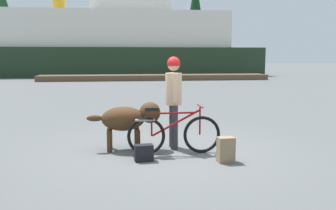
{
  "coord_description": "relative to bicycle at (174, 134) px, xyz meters",
  "views": [
    {
      "loc": [
        -0.98,
        -7.01,
        1.82
      ],
      "look_at": [
        0.07,
        0.66,
        0.81
      ],
      "focal_mm": 40.44,
      "sensor_mm": 36.0,
      "label": 1
    }
  ],
  "objects": [
    {
      "name": "ground_plane",
      "position": [
        -0.05,
        0.21,
        -0.38
      ],
      "size": [
        160.0,
        160.0,
        0.0
      ],
      "primitive_type": "plane",
      "color": "#595B5B"
    },
    {
      "name": "bicycle",
      "position": [
        0.0,
        0.0,
        0.0
      ],
      "size": [
        1.75,
        0.44,
        0.91
      ],
      "color": "black",
      "rests_on": "ground_plane"
    },
    {
      "name": "person_cyclist",
      "position": [
        0.07,
        0.44,
        0.72
      ],
      "size": [
        0.32,
        0.53,
        1.8
      ],
      "color": "#333338",
      "rests_on": "ground_plane"
    },
    {
      "name": "dog",
      "position": [
        -0.81,
        0.45,
        0.24
      ],
      "size": [
        1.42,
        0.55,
        0.93
      ],
      "color": "#472D19",
      "rests_on": "ground_plane"
    },
    {
      "name": "backpack",
      "position": [
        0.81,
        -0.65,
        -0.17
      ],
      "size": [
        0.29,
        0.22,
        0.43
      ],
      "primitive_type": "cube",
      "rotation": [
        0.0,
        0.0,
        0.06
      ],
      "color": "#8C7251",
      "rests_on": "ground_plane"
    },
    {
      "name": "handbag_pannier",
      "position": [
        -0.58,
        -0.4,
        -0.24
      ],
      "size": [
        0.33,
        0.21,
        0.29
      ],
      "primitive_type": "cube",
      "rotation": [
        0.0,
        0.0,
        0.08
      ],
      "color": "black",
      "rests_on": "ground_plane"
    },
    {
      "name": "dock_pier",
      "position": [
        1.81,
        21.35,
        -0.18
      ],
      "size": [
        16.92,
        2.02,
        0.4
      ],
      "primitive_type": "cube",
      "color": "brown",
      "rests_on": "ground_plane"
    },
    {
      "name": "ferry_boat",
      "position": [
        -2.43,
        29.33,
        2.42
      ],
      "size": [
        29.16,
        8.27,
        8.12
      ],
      "color": "#1E331E",
      "rests_on": "ground_plane"
    },
    {
      "name": "sailboat_moored",
      "position": [
        5.98,
        30.27,
        0.12
      ],
      "size": [
        6.33,
        1.77,
        7.84
      ],
      "color": "navy",
      "rests_on": "ground_plane"
    },
    {
      "name": "pine_tree_far_left",
      "position": [
        -15.12,
        44.54,
        6.33
      ],
      "size": [
        4.04,
        4.04,
        10.47
      ],
      "color": "#4C331E",
      "rests_on": "ground_plane"
    },
    {
      "name": "pine_tree_center",
      "position": [
        0.25,
        42.21,
        7.25
      ],
      "size": [
        3.93,
        3.93,
        12.53
      ],
      "color": "#4C331E",
      "rests_on": "ground_plane"
    },
    {
      "name": "pine_tree_far_right",
      "position": [
        9.42,
        43.06,
        7.01
      ],
      "size": [
        3.04,
        3.04,
        12.08
      ],
      "color": "#4C331E",
      "rests_on": "ground_plane"
    },
    {
      "name": "pine_tree_mid_back",
      "position": [
        2.4,
        47.55,
        7.4
      ],
      "size": [
        3.07,
        3.07,
        12.39
      ],
      "color": "#4C331E",
      "rests_on": "ground_plane"
    }
  ]
}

